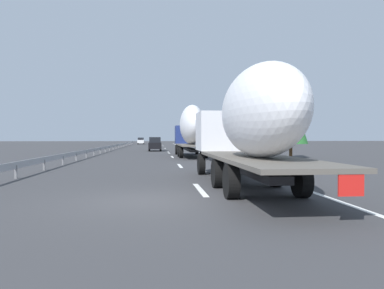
{
  "coord_description": "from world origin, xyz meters",
  "views": [
    {
      "loc": [
        -10.52,
        -0.24,
        1.85
      ],
      "look_at": [
        19.48,
        -3.28,
        1.25
      ],
      "focal_mm": 33.58,
      "sensor_mm": 36.0,
      "label": 1
    }
  ],
  "objects_px": {
    "truck_trailing": "(248,123)",
    "car_white_van": "(141,141)",
    "car_black_suv": "(155,144)",
    "road_sign": "(197,136)",
    "truck_lead": "(191,129)"
  },
  "relations": [
    {
      "from": "truck_lead",
      "to": "car_white_van",
      "type": "distance_m",
      "value": 63.95
    },
    {
      "from": "truck_trailing",
      "to": "road_sign",
      "type": "xyz_separation_m",
      "value": [
        43.81,
        -3.1,
        -0.24
      ]
    },
    {
      "from": "car_black_suv",
      "to": "road_sign",
      "type": "height_order",
      "value": "road_sign"
    },
    {
      "from": "car_white_van",
      "to": "road_sign",
      "type": "distance_m",
      "value": 42.55
    },
    {
      "from": "car_white_van",
      "to": "car_black_suv",
      "type": "distance_m",
      "value": 49.18
    },
    {
      "from": "truck_lead",
      "to": "truck_trailing",
      "type": "relative_size",
      "value": 0.93
    },
    {
      "from": "truck_lead",
      "to": "road_sign",
      "type": "distance_m",
      "value": 22.5
    },
    {
      "from": "truck_lead",
      "to": "road_sign",
      "type": "height_order",
      "value": "truck_lead"
    },
    {
      "from": "truck_trailing",
      "to": "car_black_suv",
      "type": "bearing_deg",
      "value": 5.5
    },
    {
      "from": "car_white_van",
      "to": "road_sign",
      "type": "relative_size",
      "value": 1.45
    },
    {
      "from": "truck_trailing",
      "to": "car_black_suv",
      "type": "distance_m",
      "value": 36.2
    },
    {
      "from": "truck_trailing",
      "to": "car_white_van",
      "type": "distance_m",
      "value": 85.36
    },
    {
      "from": "truck_trailing",
      "to": "car_black_suv",
      "type": "height_order",
      "value": "truck_trailing"
    },
    {
      "from": "truck_trailing",
      "to": "road_sign",
      "type": "height_order",
      "value": "truck_trailing"
    },
    {
      "from": "car_black_suv",
      "to": "truck_trailing",
      "type": "bearing_deg",
      "value": -174.5
    }
  ]
}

